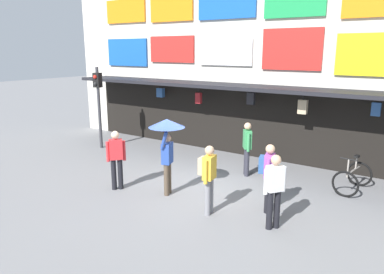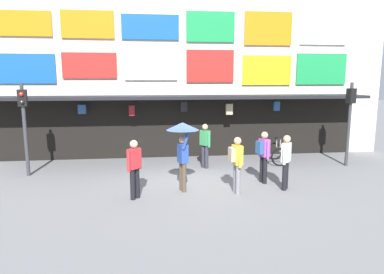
# 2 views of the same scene
# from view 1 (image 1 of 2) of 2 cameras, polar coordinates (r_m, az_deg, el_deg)

# --- Properties ---
(ground_plane) EXTENTS (80.00, 80.00, 0.00)m
(ground_plane) POSITION_cam_1_polar(r_m,az_deg,el_deg) (10.26, -0.00, -8.30)
(ground_plane) COLOR slate
(shopfront) EXTENTS (18.00, 2.60, 8.00)m
(shopfront) POSITION_cam_1_polar(r_m,az_deg,el_deg) (13.54, 11.33, 13.89)
(shopfront) COLOR beige
(shopfront) RESTS_ON ground
(traffic_light_near) EXTENTS (0.31, 0.34, 3.20)m
(traffic_light_near) POSITION_cam_1_polar(r_m,az_deg,el_deg) (14.59, -14.59, 6.49)
(traffic_light_near) COLOR #38383D
(traffic_light_near) RESTS_ON ground
(bicycle_parked) EXTENTS (0.87, 1.25, 1.05)m
(bicycle_parked) POSITION_cam_1_polar(r_m,az_deg,el_deg) (10.96, 24.01, -5.89)
(bicycle_parked) COLOR black
(bicycle_parked) RESTS_ON ground
(pedestrian_in_blue) EXTENTS (0.39, 0.45, 1.68)m
(pedestrian_in_blue) POSITION_cam_1_polar(r_m,az_deg,el_deg) (11.25, 8.69, -1.40)
(pedestrian_in_blue) COLOR #2D2D38
(pedestrian_in_blue) RESTS_ON ground
(pedestrian_in_green) EXTENTS (0.42, 0.52, 1.68)m
(pedestrian_in_green) POSITION_cam_1_polar(r_m,az_deg,el_deg) (8.81, 11.92, -5.54)
(pedestrian_in_green) COLOR black
(pedestrian_in_green) RESTS_ON ground
(pedestrian_in_black) EXTENTS (0.39, 0.53, 1.68)m
(pedestrian_in_black) POSITION_cam_1_polar(r_m,az_deg,el_deg) (8.52, 2.59, -5.91)
(pedestrian_in_black) COLOR gray
(pedestrian_in_black) RESTS_ON ground
(pedestrian_in_white) EXTENTS (0.39, 0.45, 1.68)m
(pedestrian_in_white) POSITION_cam_1_polar(r_m,az_deg,el_deg) (8.01, 12.89, -7.80)
(pedestrian_in_white) COLOR black
(pedestrian_in_white) RESTS_ON ground
(pedestrian_with_umbrella) EXTENTS (0.96, 0.96, 2.08)m
(pedestrian_with_umbrella) POSITION_cam_1_polar(r_m,az_deg,el_deg) (9.49, -3.98, 0.25)
(pedestrian_with_umbrella) COLOR brown
(pedestrian_with_umbrella) RESTS_ON ground
(pedestrian_in_red) EXTENTS (0.40, 0.42, 1.68)m
(pedestrian_in_red) POSITION_cam_1_polar(r_m,az_deg,el_deg) (10.22, -11.87, -3.08)
(pedestrian_in_red) COLOR black
(pedestrian_in_red) RESTS_ON ground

